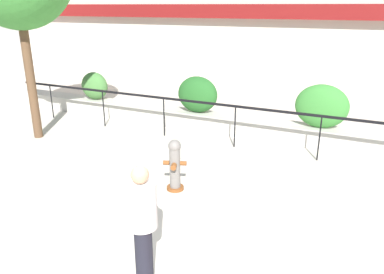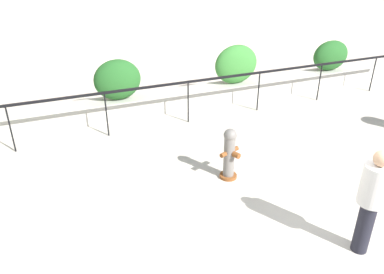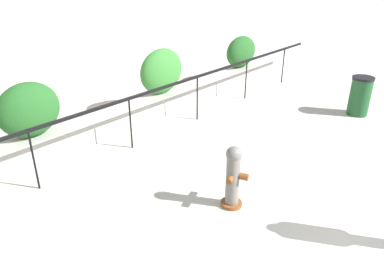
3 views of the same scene
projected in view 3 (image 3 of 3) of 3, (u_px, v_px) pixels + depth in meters
ground_plane at (363, 254)px, 5.16m from camera, size 120.00×120.00×0.00m
planter_wall_low at (101, 124)px, 8.66m from camera, size 18.00×0.70×0.50m
fence_railing_segment at (129, 103)px, 7.67m from camera, size 15.00×0.05×1.15m
hedge_bush_1 at (29, 110)px, 7.25m from camera, size 1.26×0.70×1.10m
hedge_bush_2 at (162, 71)px, 9.66m from camera, size 1.38×0.59×1.17m
hedge_bush_3 at (241, 52)px, 12.11m from camera, size 1.33×0.64×1.00m
fire_hydrant at (233, 176)px, 5.96m from camera, size 0.47×0.48×1.08m
trash_bin at (360, 96)px, 9.65m from camera, size 0.55×0.55×1.01m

